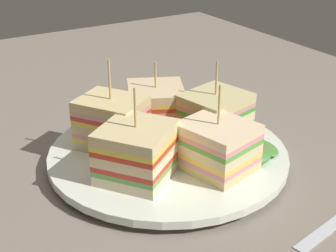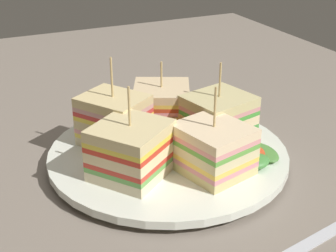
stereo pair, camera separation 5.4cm
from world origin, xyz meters
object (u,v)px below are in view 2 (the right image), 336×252
at_px(plate, 168,155).
at_px(sandwich_wedge_4, 131,150).
at_px(sandwich_wedge_3, 114,120).
at_px(chip_pile, 172,146).
at_px(sandwich_wedge_0, 213,149).
at_px(sandwich_wedge_1, 219,119).
at_px(sandwich_wedge_2, 162,107).

bearing_deg(plate, sandwich_wedge_4, -61.04).
xyz_separation_m(plate, sandwich_wedge_4, (0.03, -0.06, 0.03)).
height_order(plate, sandwich_wedge_3, sandwich_wedge_3).
bearing_deg(chip_pile, sandwich_wedge_0, 20.85).
bearing_deg(sandwich_wedge_0, chip_pile, 6.66).
bearing_deg(sandwich_wedge_4, sandwich_wedge_1, -22.28).
bearing_deg(sandwich_wedge_1, plate, -14.67).
relative_size(plate, chip_pile, 4.44).
relative_size(sandwich_wedge_2, sandwich_wedge_3, 0.90).
relative_size(sandwich_wedge_1, chip_pile, 1.56).
height_order(plate, chip_pile, chip_pile).
xyz_separation_m(sandwich_wedge_0, sandwich_wedge_4, (-0.03, -0.08, 0.00)).
height_order(plate, sandwich_wedge_1, sandwich_wedge_1).
relative_size(sandwich_wedge_4, chip_pile, 1.60).
relative_size(plate, sandwich_wedge_0, 2.88).
bearing_deg(sandwich_wedge_4, sandwich_wedge_0, -56.02).
distance_m(plate, sandwich_wedge_4, 0.07).
distance_m(sandwich_wedge_1, sandwich_wedge_2, 0.08).
bearing_deg(chip_pile, plate, -156.65).
relative_size(sandwich_wedge_3, sandwich_wedge_4, 1.07).
relative_size(sandwich_wedge_2, chip_pile, 1.53).
distance_m(plate, sandwich_wedge_3, 0.07).
bearing_deg(sandwich_wedge_0, sandwich_wedge_4, 55.82).
relative_size(plate, sandwich_wedge_4, 2.78).
distance_m(sandwich_wedge_3, chip_pile, 0.07).
bearing_deg(sandwich_wedge_2, sandwich_wedge_1, 60.83).
height_order(plate, sandwich_wedge_4, sandwich_wedge_4).
height_order(sandwich_wedge_0, sandwich_wedge_2, sandwich_wedge_0).
distance_m(sandwich_wedge_1, chip_pile, 0.06).
distance_m(sandwich_wedge_4, chip_pile, 0.07).
xyz_separation_m(sandwich_wedge_4, chip_pile, (-0.03, 0.06, -0.02)).
height_order(sandwich_wedge_0, chip_pile, sandwich_wedge_0).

